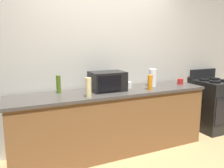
% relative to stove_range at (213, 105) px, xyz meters
% --- Properties ---
extents(ground_plane, '(8.00, 8.00, 0.00)m').
position_rel_stove_range_xyz_m(ground_plane, '(-2.00, -0.40, -0.46)').
color(ground_plane, tan).
extents(back_wall, '(6.40, 0.10, 2.70)m').
position_rel_stove_range_xyz_m(back_wall, '(-2.00, 0.41, 0.89)').
color(back_wall, beige).
rests_on(back_wall, ground_plane).
extents(counter_run, '(2.84, 0.64, 0.90)m').
position_rel_stove_range_xyz_m(counter_run, '(-2.00, 0.00, -0.01)').
color(counter_run, brown).
rests_on(counter_run, ground_plane).
extents(stove_range, '(0.60, 0.61, 1.08)m').
position_rel_stove_range_xyz_m(stove_range, '(0.00, 0.00, 0.00)').
color(stove_range, black).
rests_on(stove_range, ground_plane).
extents(microwave, '(0.48, 0.35, 0.27)m').
position_rel_stove_range_xyz_m(microwave, '(-2.05, 0.05, 0.57)').
color(microwave, black).
rests_on(microwave, counter_run).
extents(paper_towel_roll, '(0.12, 0.12, 0.27)m').
position_rel_stove_range_xyz_m(paper_towel_roll, '(-1.29, 0.05, 0.57)').
color(paper_towel_roll, white).
rests_on(paper_towel_roll, counter_run).
extents(bottle_dish_soap, '(0.07, 0.07, 0.21)m').
position_rel_stove_range_xyz_m(bottle_dish_soap, '(-1.47, -0.15, 0.55)').
color(bottle_dish_soap, orange).
rests_on(bottle_dish_soap, counter_run).
extents(bottle_olive_oil, '(0.06, 0.06, 0.24)m').
position_rel_stove_range_xyz_m(bottle_olive_oil, '(-2.71, 0.18, 0.56)').
color(bottle_olive_oil, '#4C6B19').
rests_on(bottle_olive_oil, counter_run).
extents(bottle_hand_soap, '(0.07, 0.07, 0.25)m').
position_rel_stove_range_xyz_m(bottle_hand_soap, '(-2.42, -0.22, 0.56)').
color(bottle_hand_soap, beige).
rests_on(bottle_hand_soap, counter_run).
extents(mug_red, '(0.09, 0.09, 0.09)m').
position_rel_stove_range_xyz_m(mug_red, '(-0.78, 0.00, 0.48)').
color(mug_red, red).
rests_on(mug_red, counter_run).
extents(mug_white, '(0.08, 0.08, 0.09)m').
position_rel_stove_range_xyz_m(mug_white, '(-1.68, 0.09, 0.49)').
color(mug_white, white).
rests_on(mug_white, counter_run).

